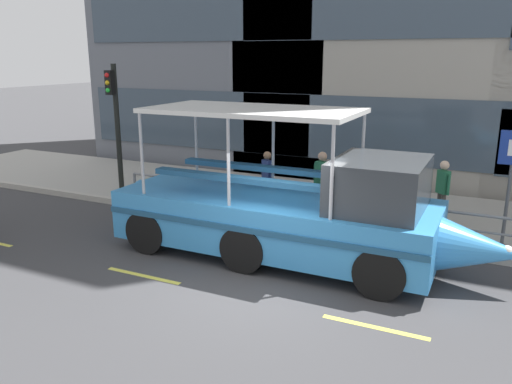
{
  "coord_description": "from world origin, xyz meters",
  "views": [
    {
      "loc": [
        3.95,
        -8.61,
        4.41
      ],
      "look_at": [
        -1.1,
        1.89,
        1.3
      ],
      "focal_mm": 35.96,
      "sensor_mm": 36.0,
      "label": 1
    }
  ],
  "objects_px": {
    "traffic_light_pole": "(115,116)",
    "pedestrian_mid_left": "(322,178)",
    "parking_sign": "(512,169)",
    "pedestrian_mid_right": "(267,174)",
    "duck_tour_boat": "(295,213)",
    "pedestrian_near_bow": "(443,186)"
  },
  "relations": [
    {
      "from": "traffic_light_pole",
      "to": "pedestrian_mid_left",
      "type": "xyz_separation_m",
      "value": [
        6.55,
        0.42,
        -1.35
      ]
    },
    {
      "from": "parking_sign",
      "to": "pedestrian_mid_right",
      "type": "xyz_separation_m",
      "value": [
        -6.12,
        0.32,
        -0.81
      ]
    },
    {
      "from": "parking_sign",
      "to": "duck_tour_boat",
      "type": "relative_size",
      "value": 0.3
    },
    {
      "from": "duck_tour_boat",
      "to": "pedestrian_mid_right",
      "type": "relative_size",
      "value": 5.41
    },
    {
      "from": "parking_sign",
      "to": "pedestrian_mid_left",
      "type": "distance_m",
      "value": 4.56
    },
    {
      "from": "duck_tour_boat",
      "to": "pedestrian_mid_left",
      "type": "bearing_deg",
      "value": 96.13
    },
    {
      "from": "pedestrian_mid_left",
      "to": "pedestrian_mid_right",
      "type": "height_order",
      "value": "pedestrian_mid_left"
    },
    {
      "from": "traffic_light_pole",
      "to": "pedestrian_near_bow",
      "type": "xyz_separation_m",
      "value": [
        9.56,
        1.05,
        -1.41
      ]
    },
    {
      "from": "pedestrian_mid_left",
      "to": "parking_sign",
      "type": "bearing_deg",
      "value": -3.49
    },
    {
      "from": "pedestrian_mid_left",
      "to": "pedestrian_mid_right",
      "type": "xyz_separation_m",
      "value": [
        -1.63,
        0.05,
        -0.08
      ]
    },
    {
      "from": "pedestrian_mid_right",
      "to": "parking_sign",
      "type": "bearing_deg",
      "value": -3.03
    },
    {
      "from": "pedestrian_near_bow",
      "to": "pedestrian_mid_right",
      "type": "xyz_separation_m",
      "value": [
        -4.63,
        -0.59,
        -0.02
      ]
    },
    {
      "from": "parking_sign",
      "to": "pedestrian_mid_right",
      "type": "height_order",
      "value": "parking_sign"
    },
    {
      "from": "pedestrian_near_bow",
      "to": "pedestrian_mid_right",
      "type": "distance_m",
      "value": 4.67
    },
    {
      "from": "duck_tour_boat",
      "to": "pedestrian_mid_left",
      "type": "xyz_separation_m",
      "value": [
        -0.29,
        2.7,
        0.19
      ]
    },
    {
      "from": "duck_tour_boat",
      "to": "pedestrian_near_bow",
      "type": "bearing_deg",
      "value": 50.81
    },
    {
      "from": "pedestrian_near_bow",
      "to": "pedestrian_mid_left",
      "type": "relative_size",
      "value": 0.95
    },
    {
      "from": "traffic_light_pole",
      "to": "duck_tour_boat",
      "type": "relative_size",
      "value": 0.45
    },
    {
      "from": "traffic_light_pole",
      "to": "parking_sign",
      "type": "height_order",
      "value": "traffic_light_pole"
    },
    {
      "from": "pedestrian_mid_left",
      "to": "pedestrian_near_bow",
      "type": "bearing_deg",
      "value": 11.96
    },
    {
      "from": "duck_tour_boat",
      "to": "pedestrian_near_bow",
      "type": "xyz_separation_m",
      "value": [
        2.72,
        3.33,
        0.13
      ]
    },
    {
      "from": "parking_sign",
      "to": "pedestrian_near_bow",
      "type": "height_order",
      "value": "parking_sign"
    }
  ]
}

